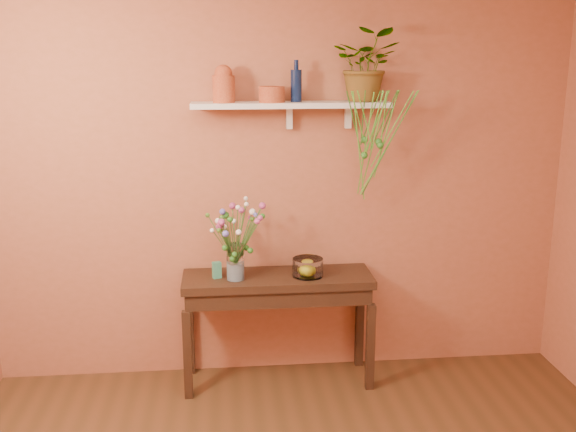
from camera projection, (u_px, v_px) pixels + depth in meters
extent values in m
cube|color=#B36348|center=(282.00, 186.00, 4.57)|extent=(4.00, 0.04, 2.70)
cube|color=#382015|center=(278.00, 279.00, 4.49)|extent=(1.29, 0.41, 0.06)
cube|color=#382015|center=(278.00, 291.00, 4.51)|extent=(1.23, 0.38, 0.11)
cube|color=#382015|center=(188.00, 355.00, 4.37)|extent=(0.06, 0.06, 0.62)
cube|color=#382015|center=(370.00, 347.00, 4.49)|extent=(0.06, 0.06, 0.62)
cube|color=#382015|center=(190.00, 333.00, 4.71)|extent=(0.06, 0.06, 0.62)
cube|color=#382015|center=(359.00, 326.00, 4.83)|extent=(0.06, 0.06, 0.62)
cube|color=white|center=(291.00, 105.00, 4.31)|extent=(1.30, 0.24, 0.04)
cube|color=white|center=(289.00, 118.00, 4.43)|extent=(0.04, 0.05, 0.15)
cube|color=white|center=(348.00, 117.00, 4.47)|extent=(0.04, 0.05, 0.15)
cylinder|color=#AB5A33|center=(224.00, 89.00, 4.24)|extent=(0.16, 0.16, 0.17)
sphere|color=#AB5A33|center=(223.00, 74.00, 4.21)|extent=(0.11, 0.11, 0.11)
cylinder|color=#AB5A33|center=(272.00, 94.00, 4.26)|extent=(0.19, 0.19, 0.10)
cylinder|color=#0C193B|center=(296.00, 86.00, 4.29)|extent=(0.08, 0.08, 0.21)
cylinder|color=#0C193B|center=(296.00, 65.00, 4.26)|extent=(0.03, 0.03, 0.06)
imported|color=#2D7021|center=(367.00, 65.00, 4.33)|extent=(0.52, 0.48, 0.47)
cylinder|color=#2D7021|center=(390.00, 114.00, 4.31)|extent=(0.10, 0.08, 0.32)
cylinder|color=green|center=(359.00, 147.00, 4.30)|extent=(0.14, 0.19, 0.74)
cylinder|color=green|center=(375.00, 127.00, 4.31)|extent=(0.16, 0.09, 0.47)
cylinder|color=#2D7021|center=(371.00, 118.00, 4.27)|extent=(0.09, 0.15, 0.36)
cylinder|color=green|center=(365.00, 120.00, 4.26)|extent=(0.13, 0.03, 0.38)
cylinder|color=green|center=(383.00, 122.00, 4.28)|extent=(0.02, 0.11, 0.41)
cylinder|color=#2D7021|center=(388.00, 145.00, 4.28)|extent=(0.29, 0.23, 0.71)
cylinder|color=green|center=(376.00, 120.00, 4.32)|extent=(0.07, 0.03, 0.39)
cylinder|color=green|center=(392.00, 130.00, 4.26)|extent=(0.23, 0.16, 0.51)
cylinder|color=#2D7021|center=(363.00, 118.00, 4.28)|extent=(0.01, 0.09, 0.36)
cylinder|color=green|center=(389.00, 144.00, 4.32)|extent=(0.35, 0.11, 0.70)
cylinder|color=green|center=(358.00, 119.00, 4.24)|extent=(0.13, 0.14, 0.37)
cylinder|color=#2D7021|center=(355.00, 126.00, 4.27)|extent=(0.16, 0.21, 0.46)
cylinder|color=green|center=(374.00, 124.00, 4.26)|extent=(0.08, 0.15, 0.43)
cylinder|color=green|center=(365.00, 146.00, 4.25)|extent=(0.02, 0.36, 0.70)
cylinder|color=#2D7021|center=(383.00, 121.00, 4.31)|extent=(0.15, 0.13, 0.41)
cylinder|color=green|center=(386.00, 135.00, 4.31)|extent=(0.14, 0.06, 0.58)
cylinder|color=green|center=(374.00, 142.00, 4.28)|extent=(0.09, 0.27, 0.67)
sphere|color=#2D7021|center=(380.00, 145.00, 4.27)|extent=(0.05, 0.05, 0.05)
sphere|color=#2D7021|center=(364.00, 140.00, 4.32)|extent=(0.05, 0.05, 0.05)
sphere|color=#2D7021|center=(379.00, 142.00, 4.27)|extent=(0.05, 0.05, 0.05)
sphere|color=#2D7021|center=(364.00, 155.00, 4.31)|extent=(0.05, 0.05, 0.05)
cylinder|color=white|center=(235.00, 262.00, 4.38)|extent=(0.12, 0.12, 0.24)
cylinder|color=silver|center=(236.00, 271.00, 4.39)|extent=(0.11, 0.11, 0.12)
cylinder|color=#386B28|center=(237.00, 236.00, 4.27)|extent=(0.03, 0.14, 0.41)
sphere|color=white|center=(238.00, 207.00, 4.15)|extent=(0.03, 0.03, 0.03)
cylinder|color=#386B28|center=(237.00, 248.00, 4.26)|extent=(0.02, 0.19, 0.26)
sphere|color=white|center=(239.00, 232.00, 4.14)|extent=(0.04, 0.04, 0.04)
cylinder|color=#386B28|center=(246.00, 242.00, 4.25)|extent=(0.13, 0.21, 0.34)
sphere|color=#B44183|center=(257.00, 221.00, 4.11)|extent=(0.04, 0.04, 0.04)
cylinder|color=#386B28|center=(247.00, 241.00, 4.28)|extent=(0.16, 0.15, 0.34)
sphere|color=#B44183|center=(260.00, 218.00, 4.17)|extent=(0.04, 0.04, 0.04)
cylinder|color=#386B28|center=(241.00, 234.00, 4.28)|extent=(0.08, 0.11, 0.42)
sphere|color=white|center=(246.00, 204.00, 4.18)|extent=(0.03, 0.03, 0.03)
cylinder|color=#386B28|center=(249.00, 234.00, 4.32)|extent=(0.18, 0.06, 0.40)
sphere|color=#B44183|center=(262.00, 206.00, 4.25)|extent=(0.05, 0.05, 0.05)
cylinder|color=#386B28|center=(244.00, 241.00, 4.33)|extent=(0.12, 0.04, 0.30)
sphere|color=#498227|center=(252.00, 219.00, 4.29)|extent=(0.03, 0.03, 0.03)
cylinder|color=#386B28|center=(249.00, 240.00, 4.32)|extent=(0.18, 0.06, 0.33)
sphere|color=#2D7021|center=(262.00, 216.00, 4.26)|extent=(0.04, 0.04, 0.04)
cylinder|color=#386B28|center=(245.00, 239.00, 4.37)|extent=(0.15, 0.06, 0.31)
sphere|color=#6462D7|center=(256.00, 215.00, 4.37)|extent=(0.03, 0.03, 0.03)
cylinder|color=#386B28|center=(249.00, 234.00, 4.37)|extent=(0.19, 0.07, 0.37)
sphere|color=#498227|center=(262.00, 205.00, 4.37)|extent=(0.04, 0.04, 0.04)
cylinder|color=#386B28|center=(244.00, 237.00, 4.38)|extent=(0.13, 0.08, 0.33)
sphere|color=white|center=(252.00, 212.00, 4.38)|extent=(0.04, 0.04, 0.04)
cylinder|color=#386B28|center=(241.00, 230.00, 4.38)|extent=(0.09, 0.11, 0.41)
sphere|color=white|center=(246.00, 199.00, 4.39)|extent=(0.03, 0.03, 0.03)
cylinder|color=#386B28|center=(243.00, 240.00, 4.42)|extent=(0.11, 0.16, 0.27)
sphere|color=#B44183|center=(251.00, 218.00, 4.47)|extent=(0.04, 0.04, 0.04)
cylinder|color=#386B28|center=(238.00, 236.00, 4.38)|extent=(0.05, 0.09, 0.34)
sphere|color=#B44183|center=(242.00, 210.00, 4.38)|extent=(0.04, 0.04, 0.04)
cylinder|color=#386B28|center=(235.00, 242.00, 4.38)|extent=(0.01, 0.08, 0.26)
sphere|color=white|center=(234.00, 221.00, 4.39)|extent=(0.03, 0.03, 0.03)
cylinder|color=#386B28|center=(234.00, 234.00, 4.43)|extent=(0.01, 0.19, 0.34)
sphere|color=#B44183|center=(232.00, 206.00, 4.48)|extent=(0.05, 0.05, 0.05)
cylinder|color=#386B28|center=(229.00, 240.00, 4.43)|extent=(0.08, 0.19, 0.27)
sphere|color=#498227|center=(222.00, 218.00, 4.48)|extent=(0.04, 0.04, 0.04)
cylinder|color=#386B28|center=(230.00, 239.00, 4.37)|extent=(0.06, 0.07, 0.31)
sphere|color=#2D7021|center=(226.00, 215.00, 4.36)|extent=(0.05, 0.05, 0.05)
cylinder|color=#386B28|center=(229.00, 237.00, 4.36)|extent=(0.08, 0.06, 0.34)
sphere|color=#6462D7|center=(222.00, 212.00, 4.34)|extent=(0.04, 0.04, 0.04)
cylinder|color=#386B28|center=(221.00, 239.00, 4.38)|extent=(0.18, 0.10, 0.31)
sphere|color=#498227|center=(207.00, 215.00, 4.38)|extent=(0.03, 0.03, 0.03)
cylinder|color=#386B28|center=(230.00, 245.00, 4.35)|extent=(0.07, 0.02, 0.24)
sphere|color=white|center=(224.00, 227.00, 4.33)|extent=(0.03, 0.03, 0.03)
cylinder|color=#386B28|center=(227.00, 242.00, 4.34)|extent=(0.11, 0.01, 0.29)
sphere|color=white|center=(218.00, 221.00, 4.30)|extent=(0.04, 0.04, 0.04)
cylinder|color=#386B28|center=(227.00, 245.00, 4.33)|extent=(0.11, 0.02, 0.25)
sphere|color=#B44183|center=(219.00, 227.00, 4.29)|extent=(0.04, 0.04, 0.04)
cylinder|color=#386B28|center=(228.00, 244.00, 4.32)|extent=(0.09, 0.05, 0.27)
sphere|color=#B44183|center=(221.00, 225.00, 4.26)|extent=(0.05, 0.05, 0.05)
cylinder|color=#386B28|center=(224.00, 247.00, 4.28)|extent=(0.14, 0.13, 0.26)
sphere|color=white|center=(212.00, 231.00, 4.19)|extent=(0.03, 0.03, 0.03)
cylinder|color=#386B28|center=(228.00, 243.00, 4.30)|extent=(0.09, 0.09, 0.30)
sphere|color=#B44183|center=(221.00, 222.00, 4.22)|extent=(0.05, 0.05, 0.05)
cylinder|color=#386B28|center=(227.00, 247.00, 4.30)|extent=(0.10, 0.10, 0.25)
sphere|color=#498227|center=(219.00, 230.00, 4.22)|extent=(0.03, 0.03, 0.03)
cylinder|color=#386B28|center=(233.00, 241.00, 4.28)|extent=(0.03, 0.13, 0.33)
sphere|color=#2D7021|center=(230.00, 220.00, 4.18)|extent=(0.04, 0.04, 0.04)
cylinder|color=#386B28|center=(231.00, 248.00, 4.26)|extent=(0.06, 0.18, 0.25)
sphere|color=#6462D7|center=(226.00, 234.00, 4.15)|extent=(0.04, 0.04, 0.04)
sphere|color=#2D7021|center=(239.00, 252.00, 4.41)|extent=(0.04, 0.04, 0.04)
sphere|color=#2D7021|center=(246.00, 248.00, 4.37)|extent=(0.04, 0.04, 0.04)
sphere|color=#2D7021|center=(235.00, 255.00, 4.25)|extent=(0.04, 0.04, 0.04)
sphere|color=#2D7021|center=(232.00, 259.00, 4.26)|extent=(0.04, 0.04, 0.04)
sphere|color=#2D7021|center=(250.00, 251.00, 4.26)|extent=(0.04, 0.04, 0.04)
sphere|color=#2D7021|center=(225.00, 248.00, 4.28)|extent=(0.04, 0.04, 0.04)
cylinder|color=white|center=(308.00, 267.00, 4.46)|extent=(0.21, 0.21, 0.12)
cylinder|color=white|center=(308.00, 275.00, 4.47)|extent=(0.20, 0.20, 0.01)
sphere|color=#FFFD1D|center=(307.00, 269.00, 4.47)|extent=(0.08, 0.08, 0.08)
cube|color=teal|center=(217.00, 270.00, 4.42)|extent=(0.07, 0.06, 0.11)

